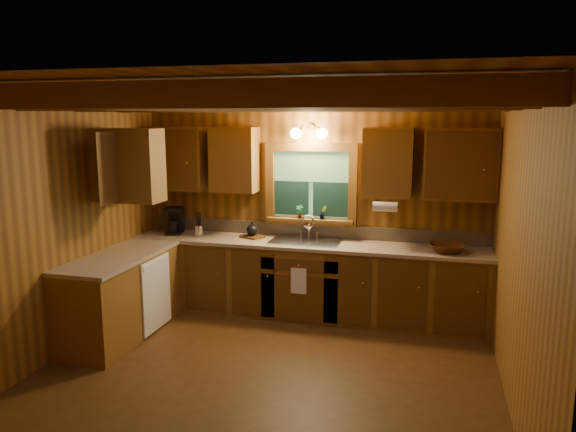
% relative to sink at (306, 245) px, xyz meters
% --- Properties ---
extents(room, '(4.20, 4.20, 4.20)m').
position_rel_sink_xyz_m(room, '(0.00, -1.60, 0.44)').
color(room, '#4B2E12').
rests_on(room, ground).
extents(ceiling_beams, '(4.20, 2.54, 0.18)m').
position_rel_sink_xyz_m(ceiling_beams, '(0.00, -1.60, 1.63)').
color(ceiling_beams, brown).
rests_on(ceiling_beams, room).
extents(base_cabinets, '(4.20, 2.22, 0.86)m').
position_rel_sink_xyz_m(base_cabinets, '(-0.49, -0.32, -0.43)').
color(base_cabinets, brown).
rests_on(base_cabinets, ground).
extents(countertop, '(4.20, 2.24, 0.04)m').
position_rel_sink_xyz_m(countertop, '(-0.48, -0.31, 0.02)').
color(countertop, tan).
rests_on(countertop, base_cabinets).
extents(backsplash, '(4.20, 0.02, 0.16)m').
position_rel_sink_xyz_m(backsplash, '(0.00, 0.28, 0.12)').
color(backsplash, tan).
rests_on(backsplash, room).
extents(dishwasher_panel, '(0.02, 0.60, 0.80)m').
position_rel_sink_xyz_m(dishwasher_panel, '(-1.47, -0.92, -0.43)').
color(dishwasher_panel, white).
rests_on(dishwasher_panel, base_cabinets).
extents(upper_cabinets, '(4.19, 1.77, 0.78)m').
position_rel_sink_xyz_m(upper_cabinets, '(-0.56, -0.18, 0.98)').
color(upper_cabinets, brown).
rests_on(upper_cabinets, room).
extents(window, '(1.12, 0.08, 1.00)m').
position_rel_sink_xyz_m(window, '(0.00, 0.26, 0.67)').
color(window, brown).
rests_on(window, room).
extents(window_sill, '(1.06, 0.14, 0.04)m').
position_rel_sink_xyz_m(window_sill, '(0.00, 0.22, 0.26)').
color(window_sill, brown).
rests_on(window_sill, room).
extents(wall_sconce, '(0.45, 0.21, 0.17)m').
position_rel_sink_xyz_m(wall_sconce, '(0.00, 0.14, 1.31)').
color(wall_sconce, black).
rests_on(wall_sconce, room).
extents(paper_towel_roll, '(0.27, 0.11, 0.11)m').
position_rel_sink_xyz_m(paper_towel_roll, '(0.92, -0.07, 0.51)').
color(paper_towel_roll, white).
rests_on(paper_towel_roll, upper_cabinets).
extents(dish_towel, '(0.18, 0.01, 0.30)m').
position_rel_sink_xyz_m(dish_towel, '(0.00, -0.34, -0.34)').
color(dish_towel, white).
rests_on(dish_towel, base_cabinets).
extents(sink, '(0.82, 0.48, 0.43)m').
position_rel_sink_xyz_m(sink, '(0.00, 0.00, 0.00)').
color(sink, silver).
rests_on(sink, countertop).
extents(coffee_maker, '(0.19, 0.24, 0.34)m').
position_rel_sink_xyz_m(coffee_maker, '(-1.70, 0.04, 0.21)').
color(coffee_maker, black).
rests_on(coffee_maker, countertop).
extents(utensil_crock, '(0.11, 0.11, 0.30)m').
position_rel_sink_xyz_m(utensil_crock, '(-1.36, -0.02, 0.12)').
color(utensil_crock, silver).
rests_on(utensil_crock, countertop).
extents(cutting_board, '(0.33, 0.29, 0.02)m').
position_rel_sink_xyz_m(cutting_board, '(-0.68, 0.05, 0.06)').
color(cutting_board, '#4F3011').
rests_on(cutting_board, countertop).
extents(teakettle, '(0.14, 0.14, 0.17)m').
position_rel_sink_xyz_m(teakettle, '(-0.68, 0.05, 0.14)').
color(teakettle, black).
rests_on(teakettle, cutting_board).
extents(wicker_basket, '(0.40, 0.40, 0.10)m').
position_rel_sink_xyz_m(wicker_basket, '(1.60, -0.09, 0.09)').
color(wicker_basket, '#48230C').
rests_on(wicker_basket, countertop).
extents(potted_plant_left, '(0.10, 0.07, 0.17)m').
position_rel_sink_xyz_m(potted_plant_left, '(-0.12, 0.19, 0.37)').
color(potted_plant_left, '#4F3011').
rests_on(potted_plant_left, window_sill).
extents(potted_plant_right, '(0.11, 0.10, 0.17)m').
position_rel_sink_xyz_m(potted_plant_right, '(0.16, 0.21, 0.37)').
color(potted_plant_right, '#4F3011').
rests_on(potted_plant_right, window_sill).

